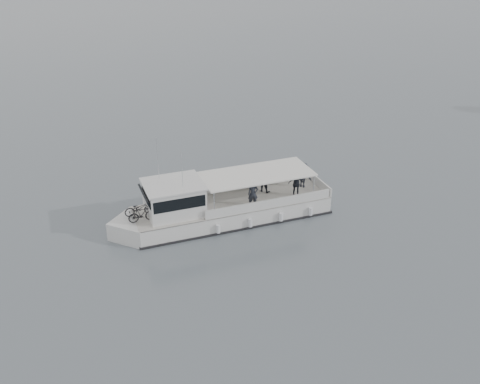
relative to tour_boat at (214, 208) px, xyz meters
name	(u,v)px	position (x,y,z in m)	size (l,w,h in m)	color
ground	(181,232)	(-2.13, -0.34, -0.89)	(1400.00, 1400.00, 0.00)	#515A60
tour_boat	(214,208)	(0.00, 0.00, 0.00)	(13.04, 4.01, 5.43)	white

